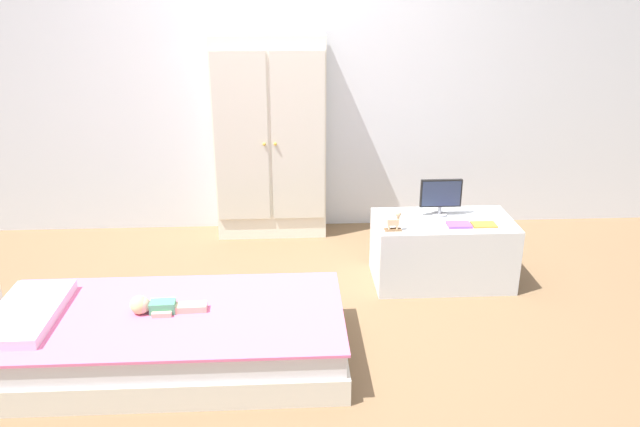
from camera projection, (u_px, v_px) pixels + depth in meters
name	position (u px, v px, depth m)	size (l,w,h in m)	color
ground_plane	(291.00, 325.00, 3.66)	(10.00, 10.00, 0.02)	brown
back_wall	(286.00, 56.00, 4.63)	(6.40, 0.05, 2.70)	silver
bed	(171.00, 337.00, 3.26)	(1.83, 0.87, 0.28)	silver
pillow	(27.00, 313.00, 3.16)	(0.32, 0.62, 0.05)	silver
doll	(154.00, 306.00, 3.21)	(0.39, 0.14, 0.10)	#4CA375
wardrobe	(270.00, 139.00, 4.67)	(0.83, 0.30, 1.53)	white
tv_stand	(442.00, 250.00, 4.10)	(0.89, 0.49, 0.44)	silver
tv_monitor	(441.00, 195.00, 4.05)	(0.27, 0.10, 0.25)	#99999E
rocking_horse_toy	(395.00, 221.00, 3.83)	(0.11, 0.04, 0.13)	#8E6642
book_purple	(459.00, 225.00, 3.92)	(0.15, 0.10, 0.02)	#8E51B2
book_orange	(484.00, 225.00, 3.93)	(0.15, 0.10, 0.01)	orange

